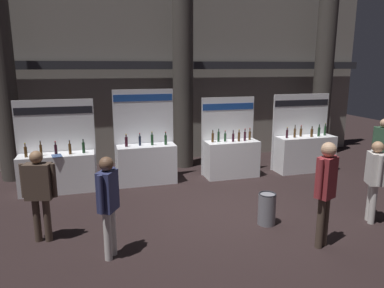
# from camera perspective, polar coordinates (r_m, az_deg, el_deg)

# --- Properties ---
(ground_plane) EXTENTS (26.62, 26.62, 0.00)m
(ground_plane) POSITION_cam_1_polar(r_m,az_deg,el_deg) (7.83, 5.56, -10.63)
(ground_plane) COLOR black
(hall_colonnade) EXTENTS (13.31, 1.42, 5.61)m
(hall_colonnade) POSITION_cam_1_polar(r_m,az_deg,el_deg) (11.48, -2.41, 10.95)
(hall_colonnade) COLOR gray
(hall_colonnade) RESTS_ON ground_plane
(exhibitor_booth_0) EXTENTS (1.88, 0.72, 2.26)m
(exhibitor_booth_0) POSITION_cam_1_polar(r_m,az_deg,el_deg) (9.37, -20.85, -3.76)
(exhibitor_booth_0) COLOR white
(exhibitor_booth_0) RESTS_ON ground_plane
(exhibitor_booth_1) EXTENTS (1.60, 0.66, 2.47)m
(exhibitor_booth_1) POSITION_cam_1_polar(r_m,az_deg,el_deg) (9.48, -7.36, -2.55)
(exhibitor_booth_1) COLOR white
(exhibitor_booth_1) RESTS_ON ground_plane
(exhibitor_booth_2) EXTENTS (1.56, 0.66, 2.21)m
(exhibitor_booth_2) POSITION_cam_1_polar(r_m,az_deg,el_deg) (10.02, 6.31, -1.88)
(exhibitor_booth_2) COLOR white
(exhibitor_booth_2) RESTS_ON ground_plane
(exhibitor_booth_3) EXTENTS (1.83, 0.66, 2.26)m
(exhibitor_booth_3) POSITION_cam_1_polar(r_m,az_deg,el_deg) (11.00, 17.63, -1.03)
(exhibitor_booth_3) COLOR white
(exhibitor_booth_3) RESTS_ON ground_plane
(trash_bin) EXTENTS (0.35, 0.35, 0.64)m
(trash_bin) POSITION_cam_1_polar(r_m,az_deg,el_deg) (7.21, 11.96, -10.18)
(trash_bin) COLOR slate
(trash_bin) RESTS_ON ground_plane
(visitor_0) EXTENTS (0.37, 0.45, 1.70)m
(visitor_0) POSITION_cam_1_polar(r_m,az_deg,el_deg) (5.80, -13.37, -8.68)
(visitor_0) COLOR silver
(visitor_0) RESTS_ON ground_plane
(visitor_1) EXTENTS (0.60, 0.35, 1.66)m
(visitor_1) POSITION_cam_1_polar(r_m,az_deg,el_deg) (6.71, -23.43, -6.48)
(visitor_1) COLOR #47382D
(visitor_1) RESTS_ON ground_plane
(visitor_2) EXTENTS (0.38, 0.50, 1.65)m
(visitor_2) POSITION_cam_1_polar(r_m,az_deg,el_deg) (7.79, 27.36, -4.42)
(visitor_2) COLOR silver
(visitor_2) RESTS_ON ground_plane
(visitor_3) EXTENTS (0.34, 0.52, 1.72)m
(visitor_3) POSITION_cam_1_polar(r_m,az_deg,el_deg) (10.62, 28.31, -0.10)
(visitor_3) COLOR maroon
(visitor_3) RESTS_ON ground_plane
(visitor_4) EXTENTS (0.45, 0.34, 1.85)m
(visitor_4) POSITION_cam_1_polar(r_m,az_deg,el_deg) (6.36, 20.74, -6.34)
(visitor_4) COLOR #47382D
(visitor_4) RESTS_ON ground_plane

